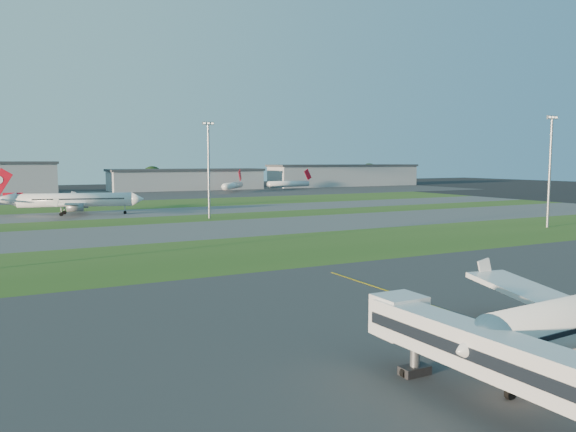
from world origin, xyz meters
TOP-DOWN VIEW (x-y plane):
  - ground at (0.00, 0.00)m, footprint 700.00×700.00m
  - apron_near at (0.00, 0.00)m, footprint 300.00×70.00m
  - grass_strip_a at (0.00, 52.00)m, footprint 300.00×34.00m
  - taxiway_a at (0.00, 85.00)m, footprint 300.00×32.00m
  - grass_strip_b at (0.00, 110.00)m, footprint 300.00×18.00m
  - taxiway_b at (0.00, 132.00)m, footprint 300.00×26.00m
  - grass_strip_c at (0.00, 165.00)m, footprint 300.00×40.00m
  - apron_far at (0.00, 225.00)m, footprint 400.00×80.00m
  - yellow_line at (5.00, 0.00)m, footprint 0.25×60.00m
  - jet_bridge at (-9.81, -15.24)m, footprint 4.20×26.90m
  - airliner_taxiing at (-15.93, 134.90)m, footprint 37.81×31.70m
  - mini_jet_near at (68.70, 224.02)m, footprint 19.31×23.35m
  - mini_jet_far at (103.03, 229.49)m, footprint 28.52×7.16m
  - light_mast_centre at (15.00, 108.00)m, footprint 3.20×0.70m
  - light_mast_east at (78.00, 52.00)m, footprint 3.20×0.70m
  - hangar_east at (55.00, 255.00)m, footprint 81.60×23.00m
  - hangar_far_east at (155.00, 255.00)m, footprint 96.90×23.00m
  - tree_mid_west at (-20.00, 266.00)m, footprint 9.90×9.90m
  - tree_mid_east at (40.00, 269.00)m, footprint 11.55×11.55m
  - tree_east at (115.00, 267.00)m, footprint 10.45×10.45m
  - tree_far_east at (185.00, 271.00)m, footprint 12.65×12.65m

SIDE VIEW (x-z plane):
  - ground at x=0.00m, z-range 0.00..0.00m
  - yellow_line at x=5.00m, z-range -0.01..0.01m
  - apron_near at x=0.00m, z-range 0.00..0.01m
  - grass_strip_a at x=0.00m, z-range 0.00..0.01m
  - taxiway_a at x=0.00m, z-range 0.00..0.01m
  - grass_strip_b at x=0.00m, z-range 0.00..0.01m
  - taxiway_b at x=0.00m, z-range 0.00..0.01m
  - grass_strip_c at x=0.00m, z-range 0.00..0.01m
  - apron_far at x=0.00m, z-range 0.00..0.01m
  - mini_jet_near at x=68.70m, z-range -1.46..8.02m
  - mini_jet_far at x=103.03m, z-range -1.46..8.02m
  - jet_bridge at x=-9.81m, z-range 0.91..7.11m
  - airliner_taxiing at x=-15.93m, z-range -1.79..10.23m
  - hangar_east at x=55.00m, z-range 0.04..11.24m
  - tree_mid_west at x=-20.00m, z-range 0.44..11.24m
  - tree_east at x=115.00m, z-range 0.46..11.86m
  - hangar_far_east at x=155.00m, z-range 0.04..13.24m
  - tree_mid_east at x=40.00m, z-range 0.51..13.11m
  - tree_far_east at x=185.00m, z-range 0.56..14.36m
  - light_mast_centre at x=15.00m, z-range 1.91..27.71m
  - light_mast_east at x=78.00m, z-range 1.91..27.71m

